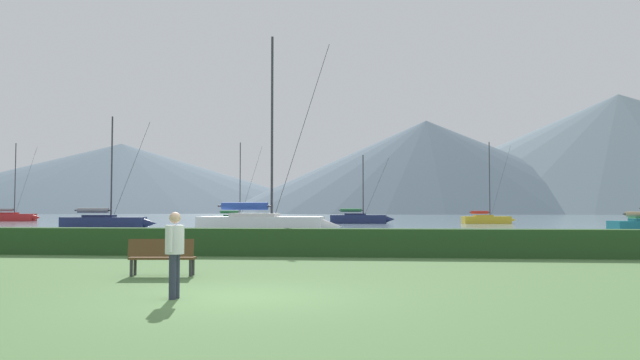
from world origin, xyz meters
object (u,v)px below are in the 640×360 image
Objects in this scene: sailboat_slip_3 at (263,224)px; sailboat_slip_7 at (487,219)px; sailboat_slip_0 at (105,222)px; sailboat_slip_8 at (359,218)px; park_bench_near_path at (162,255)px; person_standing_walker at (175,248)px; sailboat_slip_2 at (237,219)px; sailboat_slip_12 at (11,217)px.

sailboat_slip_3 is 43.78m from sailboat_slip_7.
sailboat_slip_8 is at bearing 42.25° from sailboat_slip_0.
park_bench_near_path is (2.21, -24.44, -0.25)m from sailboat_slip_3.
sailboat_slip_8 is 62.06m from park_bench_near_path.
sailboat_slip_7 is at bearing 7.32° from sailboat_slip_8.
sailboat_slip_0 is at bearing 118.63° from person_standing_walker.
sailboat_slip_7 is at bearing 78.59° from person_standing_walker.
sailboat_slip_8 is (20.54, 26.09, -0.01)m from sailboat_slip_0.
park_bench_near_path is (12.80, -60.95, -0.05)m from sailboat_slip_2.
sailboat_slip_2 is (5.39, 25.02, -0.07)m from sailboat_slip_0.
sailboat_slip_0 is at bearing -103.26° from sailboat_slip_2.
sailboat_slip_3 is 67.99m from sailboat_slip_12.
park_bench_near_path is 1.04× the size of person_standing_walker.
sailboat_slip_8 is at bearing 175.75° from sailboat_slip_7.
sailboat_slip_0 is at bearing -151.85° from sailboat_slip_7.
sailboat_slip_0 is 0.96× the size of sailboat_slip_2.
sailboat_slip_12 is 6.83× the size of park_bench_near_path.
sailboat_slip_2 is 5.89× the size of park_bench_near_path.
sailboat_slip_2 is at bearing 175.37° from sailboat_slip_7.
sailboat_slip_7 reaches higher than sailboat_slip_0.
sailboat_slip_12 is (-31.76, 36.92, 0.03)m from sailboat_slip_0.
sailboat_slip_7 is 6.09× the size of person_standing_walker.
sailboat_slip_3 is at bearing -45.25° from sailboat_slip_0.
sailboat_slip_12 is (-47.74, 48.41, -0.10)m from sailboat_slip_3.
sailboat_slip_3 is at bearing 99.97° from person_standing_walker.
sailboat_slip_0 is at bearing 145.26° from sailboat_slip_3.
park_bench_near_path is (18.19, -35.93, -0.12)m from sailboat_slip_0.
sailboat_slip_12 reaches higher than sailboat_slip_0.
sailboat_slip_3 is at bearing -74.92° from sailboat_slip_2.
person_standing_walker is at bearing -59.64° from sailboat_slip_12.
sailboat_slip_2 is at bearing 107.15° from sailboat_slip_3.
sailboat_slip_2 is 30.79m from sailboat_slip_7.
sailboat_slip_0 is 5.68× the size of park_bench_near_path.
sailboat_slip_12 is at bearing 118.18° from park_bench_near_path.
sailboat_slip_2 is 1.00× the size of sailboat_slip_7.
sailboat_slip_8 is at bearing -15.25° from sailboat_slip_12.
park_bench_near_path is at bearing -83.85° from sailboat_slip_3.
park_bench_near_path is at bearing -72.67° from sailboat_slip_0.
sailboat_slip_2 is at bearing 104.72° from person_standing_walker.
sailboat_slip_0 is 19.69m from sailboat_slip_3.
sailboat_slip_3 is at bearing -126.39° from sailboat_slip_7.
sailboat_slip_3 reaches higher than person_standing_walker.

